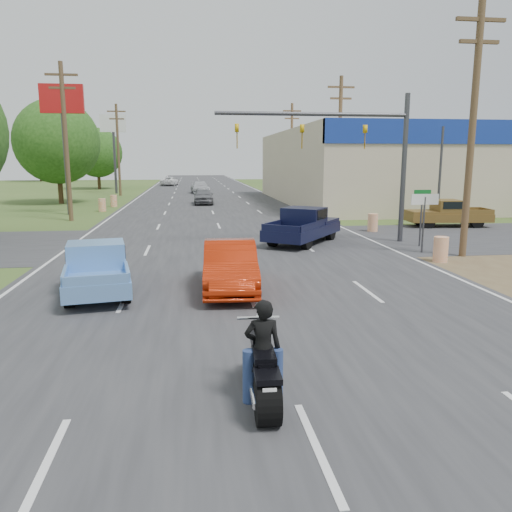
{
  "coord_description": "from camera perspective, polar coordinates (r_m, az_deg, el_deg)",
  "views": [
    {
      "loc": [
        -1.64,
        -6.07,
        3.92
      ],
      "look_at": [
        0.12,
        7.46,
        1.3
      ],
      "focal_mm": 35.0,
      "sensor_mm": 36.0,
      "label": 1
    }
  ],
  "objects": [
    {
      "name": "ground",
      "position": [
        7.41,
        7.01,
        -21.17
      ],
      "size": [
        200.0,
        200.0,
        0.0
      ],
      "primitive_type": "plane",
      "color": "#365120",
      "rests_on": "ground"
    },
    {
      "name": "main_road",
      "position": [
        46.26,
        -5.41,
        5.98
      ],
      "size": [
        15.0,
        180.0,
        0.02
      ],
      "primitive_type": "cube",
      "color": "#2D2D30",
      "rests_on": "ground"
    },
    {
      "name": "cross_road",
      "position": [
        24.44,
        -3.49,
        1.64
      ],
      "size": [
        120.0,
        10.0,
        0.02
      ],
      "primitive_type": "cube",
      "color": "#2D2D30",
      "rests_on": "ground"
    },
    {
      "name": "utility_pole_1",
      "position": [
        22.13,
        23.51,
        13.62
      ],
      "size": [
        2.0,
        0.28,
        10.0
      ],
      "color": "#4C3823",
      "rests_on": "ground"
    },
    {
      "name": "utility_pole_2",
      "position": [
        38.73,
        9.52,
        12.8
      ],
      "size": [
        2.0,
        0.28,
        10.0
      ],
      "color": "#4C3823",
      "rests_on": "ground"
    },
    {
      "name": "utility_pole_3",
      "position": [
        56.2,
        4.09,
        12.27
      ],
      "size": [
        2.0,
        0.28,
        10.0
      ],
      "color": "#4C3823",
      "rests_on": "ground"
    },
    {
      "name": "utility_pole_5",
      "position": [
        34.99,
        -20.93,
        12.47
      ],
      "size": [
        2.0,
        0.28,
        10.0
      ],
      "color": "#4C3823",
      "rests_on": "ground"
    },
    {
      "name": "utility_pole_6",
      "position": [
        58.61,
        -15.48,
        11.86
      ],
      "size": [
        2.0,
        0.28,
        10.0
      ],
      "color": "#4C3823",
      "rests_on": "ground"
    },
    {
      "name": "tree_1",
      "position": [
        49.53,
        -21.79,
        12.03
      ],
      "size": [
        7.56,
        7.56,
        9.36
      ],
      "color": "#422D19",
      "rests_on": "ground"
    },
    {
      "name": "tree_2",
      "position": [
        73.16,
        -17.67,
        11.18
      ],
      "size": [
        6.72,
        6.72,
        8.32
      ],
      "color": "#422D19",
      "rests_on": "ground"
    },
    {
      "name": "tree_5",
      "position": [
        105.92,
        10.16,
        11.77
      ],
      "size": [
        7.98,
        7.98,
        9.88
      ],
      "color": "#422D19",
      "rests_on": "ground"
    },
    {
      "name": "tree_6",
      "position": [
        105.0,
        -23.6,
        11.4
      ],
      "size": [
        8.82,
        8.82,
        10.92
      ],
      "color": "#422D19",
      "rests_on": "ground"
    },
    {
      "name": "barrel_0",
      "position": [
        20.76,
        20.36,
        0.71
      ],
      "size": [
        0.56,
        0.56,
        1.0
      ],
      "primitive_type": "cylinder",
      "color": "orange",
      "rests_on": "ground"
    },
    {
      "name": "barrel_1",
      "position": [
        28.61,
        13.2,
        3.72
      ],
      "size": [
        0.56,
        0.56,
        1.0
      ],
      "primitive_type": "cylinder",
      "color": "orange",
      "rests_on": "ground"
    },
    {
      "name": "barrel_2",
      "position": [
        40.79,
        -17.17,
        5.58
      ],
      "size": [
        0.56,
        0.56,
        1.0
      ],
      "primitive_type": "cylinder",
      "color": "orange",
      "rests_on": "ground"
    },
    {
      "name": "barrel_3",
      "position": [
        44.68,
        -15.95,
        6.07
      ],
      "size": [
        0.56,
        0.56,
        1.0
      ],
      "primitive_type": "cylinder",
      "color": "orange",
      "rests_on": "ground"
    },
    {
      "name": "pole_sign_left_near",
      "position": [
        39.22,
        -21.21,
        14.92
      ],
      "size": [
        3.0,
        0.35,
        9.2
      ],
      "color": "#3F3F44",
      "rests_on": "ground"
    },
    {
      "name": "pole_sign_left_far",
      "position": [
        62.78,
        -15.99,
        13.43
      ],
      "size": [
        3.0,
        0.35,
        9.2
      ],
      "color": "#3F3F44",
      "rests_on": "ground"
    },
    {
      "name": "lane_sign",
      "position": [
        22.44,
        18.69,
        5.14
      ],
      "size": [
        1.2,
        0.08,
        2.52
      ],
      "color": "#3F3F44",
      "rests_on": "ground"
    },
    {
      "name": "street_name_sign",
      "position": [
        24.07,
        18.38,
        4.81
      ],
      "size": [
        0.8,
        0.08,
        2.61
      ],
      "color": "#3F3F44",
      "rests_on": "ground"
    },
    {
      "name": "signal_mast",
      "position": [
        24.26,
        10.76,
        12.77
      ],
      "size": [
        9.12,
        0.4,
        7.0
      ],
      "color": "#3F3F44",
      "rests_on": "ground"
    },
    {
      "name": "red_convertible",
      "position": [
        15.22,
        -2.97,
        -1.2
      ],
      "size": [
        1.8,
        4.57,
        1.48
      ],
      "primitive_type": "imported",
      "rotation": [
        0.0,
        0.0,
        -0.05
      ],
      "color": "#A92107",
      "rests_on": "ground"
    },
    {
      "name": "motorcycle",
      "position": [
        8.27,
        0.83,
        -13.21
      ],
      "size": [
        0.74,
        2.42,
        1.23
      ],
      "rotation": [
        0.0,
        0.0,
        -0.04
      ],
      "color": "black",
      "rests_on": "ground"
    },
    {
      "name": "rider",
      "position": [
        8.23,
        0.78,
        -11.21
      ],
      "size": [
        0.62,
        0.42,
        1.65
      ],
      "primitive_type": "imported",
      "rotation": [
        0.0,
        0.0,
        3.1
      ],
      "color": "black",
      "rests_on": "ground"
    },
    {
      "name": "blue_pickup",
      "position": [
        15.74,
        -17.72,
        -1.2
      ],
      "size": [
        2.52,
        4.83,
        1.52
      ],
      "rotation": [
        0.0,
        0.0,
        0.17
      ],
      "color": "black",
      "rests_on": "ground"
    },
    {
      "name": "navy_pickup",
      "position": [
        24.1,
        5.52,
        3.53
      ],
      "size": [
        4.61,
        5.33,
        1.71
      ],
      "rotation": [
        0.0,
        0.0,
        -0.62
      ],
      "color": "black",
      "rests_on": "ground"
    },
    {
      "name": "brown_pickup",
      "position": [
        32.06,
        20.89,
        4.6
      ],
      "size": [
        4.99,
        2.3,
        1.61
      ],
      "rotation": [
        0.0,
        0.0,
        1.48
      ],
      "color": "black",
      "rests_on": "ground"
    },
    {
      "name": "distant_car_grey",
      "position": [
        45.76,
        -6.03,
        6.82
      ],
      "size": [
        1.77,
        4.33,
        1.47
      ],
      "primitive_type": "imported",
      "rotation": [
        0.0,
        0.0,
        -0.01
      ],
      "color": "slate",
      "rests_on": "ground"
    },
    {
      "name": "distant_car_silver",
      "position": [
        60.94,
        -6.42,
        7.8
      ],
      "size": [
        2.41,
        5.1,
        1.44
      ],
      "primitive_type": "imported",
      "rotation": [
        0.0,
        0.0,
        0.08
      ],
      "color": "#BCBCC1",
      "rests_on": "ground"
    },
    {
      "name": "distant_car_white",
      "position": [
        80.3,
        -9.84,
        8.41
      ],
      "size": [
        2.97,
        5.19,
        1.37
      ],
      "primitive_type": "imported",
      "rotation": [
        0.0,
        0.0,
        2.99
      ],
      "color": "white",
      "rests_on": "ground"
    }
  ]
}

